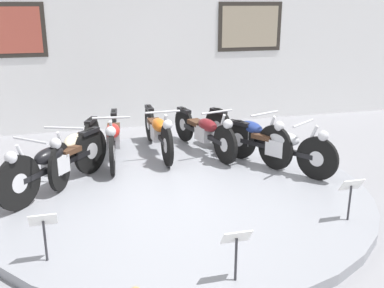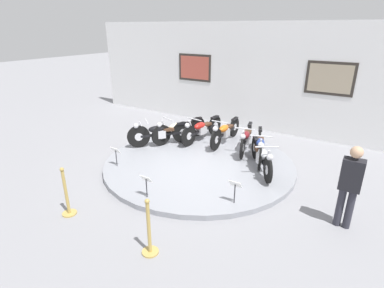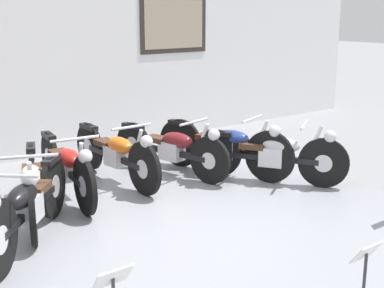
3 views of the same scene
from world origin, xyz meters
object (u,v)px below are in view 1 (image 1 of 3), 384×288
Objects in this scene: motorcycle_silver at (278,145)px; info_placard_front_right at (351,190)px; motorcycle_red at (113,136)px; info_placard_front_centre at (236,244)px; motorcycle_orange at (158,130)px; motorcycle_black at (55,162)px; motorcycle_cream at (76,147)px; motorcycle_maroon at (204,130)px; motorcycle_blue at (246,133)px; info_placard_front_left at (44,226)px.

motorcycle_silver is 3.29× the size of info_placard_front_right.
motorcycle_red reaches higher than info_placard_front_centre.
motorcycle_orange is 3.69m from info_placard_front_centre.
motorcycle_cream is at bearing 65.59° from motorcycle_black.
motorcycle_black is 2.54m from motorcycle_maroon.
motorcycle_silver is at bearing -36.91° from motorcycle_orange.
motorcycle_silver is 2.96m from info_placard_front_centre.
motorcycle_blue is (2.05, -0.43, 0.01)m from motorcycle_red.
motorcycle_silver is at bearing -0.11° from motorcycle_black.
motorcycle_orange reaches higher than motorcycle_silver.
motorcycle_black is 2.95m from motorcycle_blue.
info_placard_front_centre is (1.65, -0.77, 0.00)m from info_placard_front_left.
motorcycle_black is 2.97m from info_placard_front_centre.
info_placard_front_left is at bearing -92.26° from motorcycle_black.
motorcycle_cream is 3.68× the size of info_placard_front_right.
info_placard_front_right is at bearing -87.64° from motorcycle_silver.
motorcycle_silver is at bearing -23.94° from motorcycle_red.
motorcycle_silver is (1.58, -1.18, -0.01)m from motorcycle_orange.
motorcycle_red reaches higher than info_placard_front_right.
motorcycle_maroon is 3.73× the size of info_placard_front_right.
motorcycle_orange is at bearing 36.68° from motorcycle_black.
motorcycle_cream is at bearing 168.24° from motorcycle_silver.
info_placard_front_left is at bearing 180.00° from info_placard_front_right.
motorcycle_cream is 3.68× the size of info_placard_front_left.
motorcycle_black is at bearing 122.20° from info_placard_front_centre.
motorcycle_blue reaches higher than motorcycle_silver.
info_placard_front_centre is 1.82m from info_placard_front_right.
motorcycle_black reaches higher than motorcycle_red.
motorcycle_cream is 1.12× the size of motorcycle_silver.
motorcycle_maroon is 3.73× the size of info_placard_front_left.
info_placard_front_centre is (-0.74, -3.53, -0.00)m from motorcycle_maroon.
motorcycle_cream is 2.36m from info_placard_front_left.
motorcycle_cream is 2.95m from motorcycle_silver.
motorcycle_black reaches higher than motorcycle_blue.
motorcycle_orange is 1.04× the size of motorcycle_maroon.
motorcycle_maroon is at bearing 49.08° from info_placard_front_left.
motorcycle_maroon reaches higher than info_placard_front_right.
motorcycle_red is 3.87× the size of info_placard_front_centre.
motorcycle_red is at bearing 130.84° from info_placard_front_right.
motorcycle_black reaches higher than info_placard_front_right.
info_placard_front_right is (1.65, 0.77, 0.00)m from info_placard_front_centre.
motorcycle_blue reaches higher than motorcycle_maroon.
motorcycle_maroon is at bearing 78.10° from info_placard_front_centre.
motorcycle_blue is (2.89, 0.60, -0.00)m from motorcycle_black.
info_placard_front_right is at bearing -49.16° from motorcycle_red.
motorcycle_black is 3.05× the size of info_placard_front_centre.
motorcycle_silver is (2.89, -0.60, -0.01)m from motorcycle_cream.
motorcycle_cream is at bearing 141.73° from info_placard_front_right.
motorcycle_silver is at bearing 28.25° from info_placard_front_left.
info_placard_front_centre is at bearing -112.86° from motorcycle_blue.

